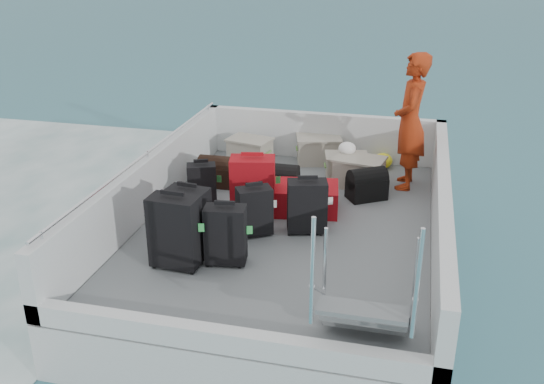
{
  "coord_description": "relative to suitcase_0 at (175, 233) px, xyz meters",
  "views": [
    {
      "loc": [
        1.36,
        -6.31,
        3.76
      ],
      "look_at": [
        -0.2,
        0.04,
        1.0
      ],
      "focal_mm": 40.0,
      "sensor_mm": 36.0,
      "label": 1
    }
  ],
  "objects": [
    {
      "name": "duffel_2",
      "position": [
        1.73,
        2.22,
        -0.22
      ],
      "size": [
        0.57,
        0.51,
        0.32
      ],
      "primitive_type": null,
      "rotation": [
        0.0,
        0.0,
        0.57
      ],
      "color": "black",
      "rests_on": "deck"
    },
    {
      "name": "suitcase_1",
      "position": [
        -0.03,
        0.47,
        -0.05
      ],
      "size": [
        0.47,
        0.31,
        0.67
      ],
      "primitive_type": "cube",
      "rotation": [
        0.0,
        0.0,
        -0.12
      ],
      "color": "black",
      "rests_on": "deck"
    },
    {
      "name": "suitcase_4",
      "position": [
        0.59,
        0.88,
        -0.1
      ],
      "size": [
        0.45,
        0.39,
        0.57
      ],
      "primitive_type": "cube",
      "rotation": [
        0.0,
        0.0,
        0.54
      ],
      "color": "black",
      "rests_on": "deck"
    },
    {
      "name": "crate_3",
      "position": [
        1.58,
        2.63,
        -0.2
      ],
      "size": [
        0.69,
        0.54,
        0.38
      ],
      "primitive_type": "cube",
      "rotation": [
        0.0,
        0.0,
        -0.19
      ],
      "color": "#9E9889",
      "rests_on": "deck"
    },
    {
      "name": "crate_2",
      "position": [
        1.38,
        2.85,
        -0.22
      ],
      "size": [
        0.61,
        0.48,
        0.33
      ],
      "primitive_type": "cube",
      "rotation": [
        0.0,
        0.0,
        0.21
      ],
      "color": "#9E9889",
      "rests_on": "deck"
    },
    {
      "name": "suitcase_2",
      "position": [
        -0.29,
        1.58,
        -0.12
      ],
      "size": [
        0.41,
        0.33,
        0.52
      ],
      "primitive_type": "cube",
      "rotation": [
        0.0,
        0.0,
        0.36
      ],
      "color": "black",
      "rests_on": "deck"
    },
    {
      "name": "suitcase_0",
      "position": [
        0.0,
        0.0,
        0.0
      ],
      "size": [
        0.51,
        0.31,
        0.77
      ],
      "primitive_type": "cube",
      "rotation": [
        0.0,
        0.0,
        -0.05
      ],
      "color": "black",
      "rests_on": "deck"
    },
    {
      "name": "crate_1",
      "position": [
        0.89,
        3.43,
        -0.2
      ],
      "size": [
        0.71,
        0.57,
        0.37
      ],
      "primitive_type": "cube",
      "rotation": [
        0.0,
        0.0,
        0.25
      ],
      "color": "#9E9889",
      "rests_on": "deck"
    },
    {
      "name": "deck_fittings",
      "position": [
        1.24,
        0.91,
        -0.01
      ],
      "size": [
        3.6,
        5.0,
        0.9
      ],
      "color": "silver",
      "rests_on": "deck"
    },
    {
      "name": "duffel_1",
      "position": [
        0.63,
        2.1,
        -0.22
      ],
      "size": [
        0.44,
        0.3,
        0.32
      ],
      "primitive_type": null,
      "rotation": [
        0.0,
        0.0,
        -0.0
      ],
      "color": "black",
      "rests_on": "deck"
    },
    {
      "name": "ferry_hull",
      "position": [
        0.9,
        1.23,
        -0.7
      ],
      "size": [
        3.6,
        5.0,
        0.6
      ],
      "primitive_type": "cube",
      "color": "silver",
      "rests_on": "ground"
    },
    {
      "name": "duffel_0",
      "position": [
        -0.27,
        2.21,
        -0.22
      ],
      "size": [
        0.54,
        0.3,
        0.32
      ],
      "primitive_type": null,
      "rotation": [
        0.0,
        0.0,
        0.01
      ],
      "color": "black",
      "rests_on": "deck"
    },
    {
      "name": "deck",
      "position": [
        0.9,
        1.23,
        -0.39
      ],
      "size": [
        3.3,
        4.7,
        0.02
      ],
      "primitive_type": "cube",
      "color": "slate",
      "rests_on": "ferry_hull"
    },
    {
      "name": "suitcase_3",
      "position": [
        0.48,
        0.18,
        -0.07
      ],
      "size": [
        0.45,
        0.3,
        0.64
      ],
      "primitive_type": "cube",
      "rotation": [
        0.0,
        0.0,
        0.15
      ],
      "color": "black",
      "rests_on": "deck"
    },
    {
      "name": "suitcase_8",
      "position": [
        1.0,
        1.66,
        -0.22
      ],
      "size": [
        0.92,
        0.68,
        0.34
      ],
      "primitive_type": "cube",
      "rotation": [
        0.0,
        0.0,
        1.72
      ],
      "color": "#A50C14",
      "rests_on": "deck"
    },
    {
      "name": "passenger",
      "position": [
        2.2,
        2.79,
        0.52
      ],
      "size": [
        0.44,
        0.67,
        1.81
      ],
      "primitive_type": "imported",
      "rotation": [
        0.0,
        0.0,
        -1.56
      ],
      "color": "red",
      "rests_on": "deck"
    },
    {
      "name": "crate_0",
      "position": [
        -0.1,
        3.17,
        -0.21
      ],
      "size": [
        0.66,
        0.53,
        0.35
      ],
      "primitive_type": "cube",
      "rotation": [
        0.0,
        0.0,
        -0.24
      ],
      "color": "#9E9889",
      "rests_on": "deck"
    },
    {
      "name": "ground",
      "position": [
        0.9,
        1.23,
        -1.0
      ],
      "size": [
        160.0,
        160.0,
        0.0
      ],
      "primitive_type": "plane",
      "color": "#1B505F",
      "rests_on": "ground"
    },
    {
      "name": "suitcase_5",
      "position": [
        0.43,
        1.41,
        -0.02
      ],
      "size": [
        0.59,
        0.42,
        0.73
      ],
      "primitive_type": "cube",
      "rotation": [
        0.0,
        0.0,
        0.21
      ],
      "color": "#A50C14",
      "rests_on": "deck"
    },
    {
      "name": "yellow_bag",
      "position": [
        1.85,
        3.43,
        -0.27
      ],
      "size": [
        0.28,
        0.26,
        0.22
      ],
      "primitive_type": "ellipsoid",
      "color": "yellow",
      "rests_on": "deck"
    },
    {
      "name": "white_bag",
      "position": [
        1.38,
        2.85,
        0.04
      ],
      "size": [
        0.24,
        0.24,
        0.18
      ],
      "primitive_type": "ellipsoid",
      "color": "white",
      "rests_on": "crate_2"
    },
    {
      "name": "suitcase_7",
      "position": [
        1.15,
        1.09,
        -0.07
      ],
      "size": [
        0.5,
        0.36,
        0.62
      ],
      "primitive_type": "cube",
      "rotation": [
        0.0,
        0.0,
        0.26
      ],
      "color": "black",
      "rests_on": "deck"
    }
  ]
}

